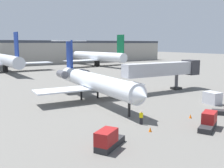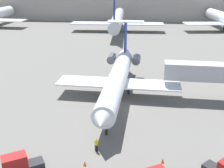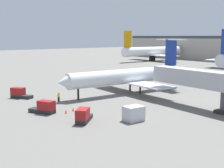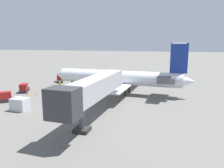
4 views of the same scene
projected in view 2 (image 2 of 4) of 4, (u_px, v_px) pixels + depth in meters
name	position (u px, v px, depth m)	size (l,w,h in m)	color
ground_plane	(120.00, 107.00, 41.23)	(400.00, 400.00, 0.10)	#66635E
regional_jet	(118.00, 76.00, 43.40)	(20.00, 29.99, 10.52)	silver
ground_crew_marshaller	(96.00, 145.00, 30.40)	(0.44, 0.48, 1.69)	black
baggage_tug_trailing	(19.00, 164.00, 27.28)	(4.15, 3.27, 1.90)	#262628
traffic_cone_near	(85.00, 163.00, 28.24)	(0.36, 0.36, 0.55)	orange
traffic_cone_far	(163.00, 161.00, 28.68)	(0.36, 0.36, 0.55)	orange
terminal_building	(132.00, 5.00, 126.66)	(175.35, 23.67, 11.33)	#9E998E
parked_airliner_west_mid	(117.00, 20.00, 95.50)	(32.62, 38.77, 13.13)	silver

